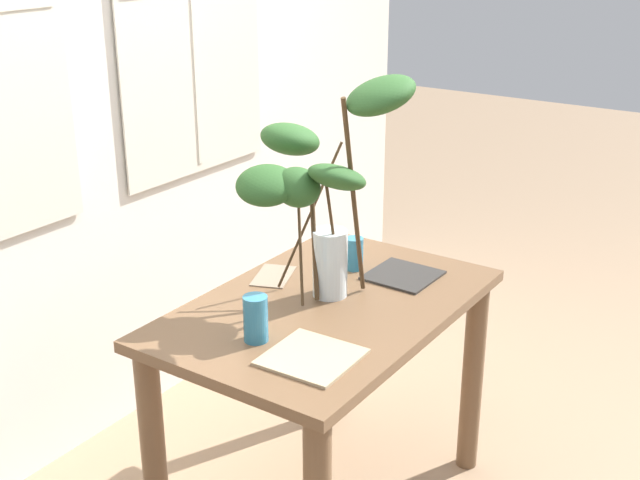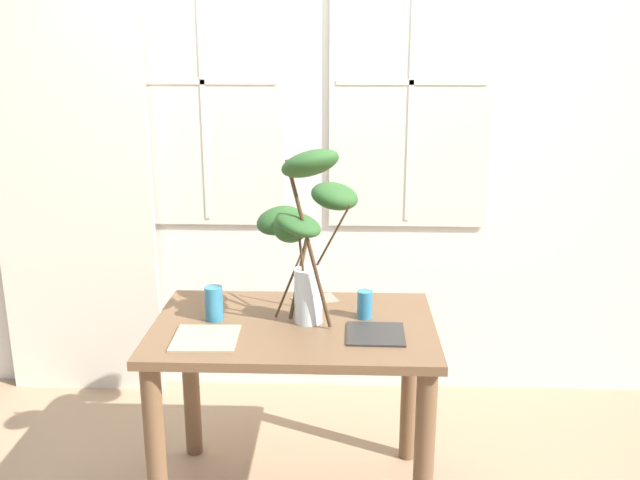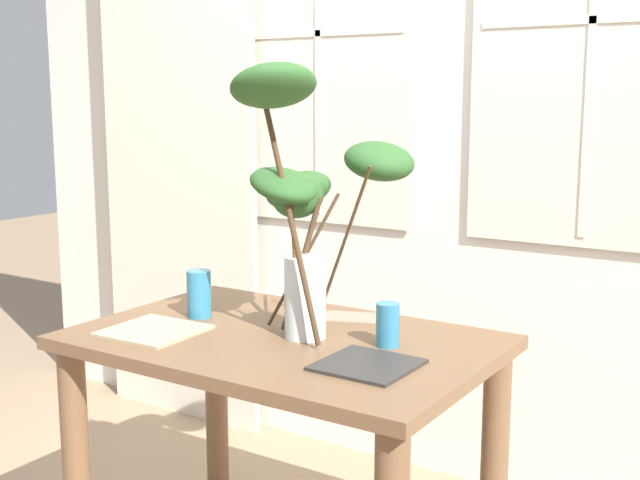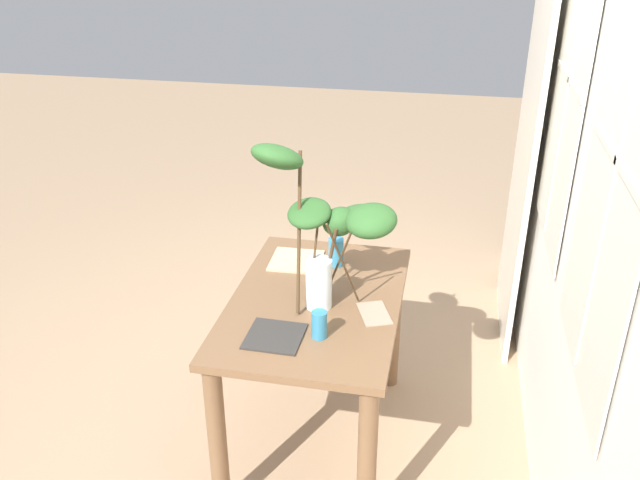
% 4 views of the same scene
% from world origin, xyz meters
% --- Properties ---
extents(back_wall_with_windows, '(4.18, 0.14, 2.62)m').
position_xyz_m(back_wall_with_windows, '(0.00, 1.05, 1.32)').
color(back_wall_with_windows, silver).
rests_on(back_wall_with_windows, ground).
extents(dining_table, '(1.11, 0.72, 0.78)m').
position_xyz_m(dining_table, '(0.00, 0.00, 0.62)').
color(dining_table, brown).
rests_on(dining_table, ground).
extents(vase_with_branches, '(0.50, 0.64, 0.75)m').
position_xyz_m(vase_with_branches, '(0.04, 0.07, 1.18)').
color(vase_with_branches, silver).
rests_on(vase_with_branches, dining_table).
extents(drinking_glass_blue_left, '(0.07, 0.07, 0.14)m').
position_xyz_m(drinking_glass_blue_left, '(-0.32, 0.03, 0.85)').
color(drinking_glass_blue_left, teal).
rests_on(drinking_glass_blue_left, dining_table).
extents(drinking_glass_blue_right, '(0.06, 0.06, 0.11)m').
position_xyz_m(drinking_glass_blue_right, '(0.28, 0.07, 0.84)').
color(drinking_glass_blue_right, teal).
rests_on(drinking_glass_blue_right, dining_table).
extents(plate_square_left, '(0.25, 0.25, 0.01)m').
position_xyz_m(plate_square_left, '(-0.32, -0.16, 0.78)').
color(plate_square_left, tan).
rests_on(plate_square_left, dining_table).
extents(plate_square_right, '(0.22, 0.22, 0.01)m').
position_xyz_m(plate_square_right, '(0.32, -0.10, 0.78)').
color(plate_square_right, '#2D2B28').
rests_on(plate_square_right, dining_table).
extents(napkin_folded, '(0.21, 0.17, 0.00)m').
position_xyz_m(napkin_folded, '(0.07, 0.26, 0.78)').
color(napkin_folded, gray).
rests_on(napkin_folded, dining_table).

